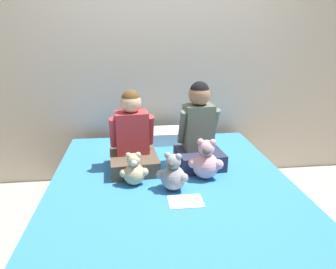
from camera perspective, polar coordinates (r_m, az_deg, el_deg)
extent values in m
plane|color=#B2A899|center=(2.38, 0.45, -18.99)|extent=(14.00, 14.00, 0.00)
cube|color=beige|center=(2.95, -2.22, 14.91)|extent=(8.00, 0.06, 2.50)
cube|color=#473828|center=(2.30, 0.45, -16.48)|extent=(1.67, 1.86, 0.26)
cube|color=silver|center=(2.17, 0.47, -11.57)|extent=(1.63, 1.82, 0.20)
cube|color=#337FC6|center=(2.12, 0.48, -8.87)|extent=(1.65, 1.84, 0.03)
cube|color=brown|center=(2.25, -6.53, -5.19)|extent=(0.37, 0.41, 0.12)
cube|color=#B23338|center=(2.22, -6.88, 0.41)|extent=(0.25, 0.18, 0.31)
sphere|color=#DBAD89|center=(2.16, -7.11, 6.05)|extent=(0.15, 0.15, 0.15)
sphere|color=brown|center=(2.16, -7.14, 6.73)|extent=(0.13, 0.13, 0.13)
cylinder|color=#B23338|center=(2.22, -10.36, 0.37)|extent=(0.07, 0.14, 0.25)
cylinder|color=#B23338|center=(2.24, -3.44, 0.82)|extent=(0.07, 0.14, 0.25)
cube|color=#282D47|center=(2.30, 5.97, -4.49)|extent=(0.36, 0.35, 0.12)
cube|color=#5B6656|center=(2.26, 5.80, 1.42)|extent=(0.22, 0.18, 0.34)
sphere|color=#9E7051|center=(2.20, 6.01, 7.53)|extent=(0.16, 0.16, 0.16)
sphere|color=black|center=(2.19, 6.04, 8.25)|extent=(0.14, 0.14, 0.14)
cylinder|color=#5B6656|center=(2.22, 2.81, 1.44)|extent=(0.07, 0.15, 0.28)
cylinder|color=#5B6656|center=(2.30, 8.71, 1.81)|extent=(0.07, 0.15, 0.28)
sphere|color=#D1B78E|center=(2.03, -6.47, -7.50)|extent=(0.14, 0.14, 0.14)
sphere|color=#D1B78E|center=(1.99, -6.58, -4.82)|extent=(0.09, 0.09, 0.09)
sphere|color=beige|center=(1.96, -6.54, -5.39)|extent=(0.04, 0.04, 0.04)
sphere|color=#D1B78E|center=(1.97, -7.56, -3.94)|extent=(0.04, 0.04, 0.04)
sphere|color=#D1B78E|center=(1.98, -5.68, -3.85)|extent=(0.04, 0.04, 0.04)
sphere|color=#D1B78E|center=(2.01, -8.45, -7.31)|extent=(0.06, 0.06, 0.06)
sphere|color=#D1B78E|center=(2.01, -4.51, -7.12)|extent=(0.06, 0.06, 0.06)
sphere|color=#DBA3B2|center=(2.11, 7.17, -5.91)|extent=(0.18, 0.18, 0.18)
sphere|color=#DBA3B2|center=(2.06, 7.32, -2.60)|extent=(0.11, 0.11, 0.11)
sphere|color=#4C4742|center=(2.02, 7.32, -3.26)|extent=(0.05, 0.05, 0.05)
sphere|color=#DBA3B2|center=(2.04, 6.23, -1.41)|extent=(0.05, 0.05, 0.05)
sphere|color=#DBA3B2|center=(2.04, 8.52, -1.49)|extent=(0.05, 0.05, 0.05)
sphere|color=#DBA3B2|center=(2.08, 4.80, -5.46)|extent=(0.07, 0.07, 0.07)
sphere|color=#DBA3B2|center=(2.09, 9.59, -5.64)|extent=(0.07, 0.07, 0.07)
sphere|color=#939399|center=(1.95, 0.92, -8.26)|extent=(0.16, 0.16, 0.16)
sphere|color=#939399|center=(1.90, 0.94, -5.18)|extent=(0.10, 0.10, 0.10)
sphere|color=#4C4742|center=(1.87, 0.57, -5.83)|extent=(0.04, 0.04, 0.04)
sphere|color=#939399|center=(1.90, -0.09, -3.98)|extent=(0.04, 0.04, 0.04)
sphere|color=#939399|center=(1.88, 2.00, -4.23)|extent=(0.04, 0.04, 0.04)
sphere|color=#939399|center=(1.95, -1.38, -7.63)|extent=(0.06, 0.06, 0.06)
sphere|color=#939399|center=(1.91, 3.00, -8.24)|extent=(0.06, 0.06, 0.06)
cube|color=silver|center=(2.78, -1.50, -0.25)|extent=(0.44, 0.27, 0.11)
cube|color=white|center=(1.86, 3.37, -12.60)|extent=(0.21, 0.15, 0.00)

